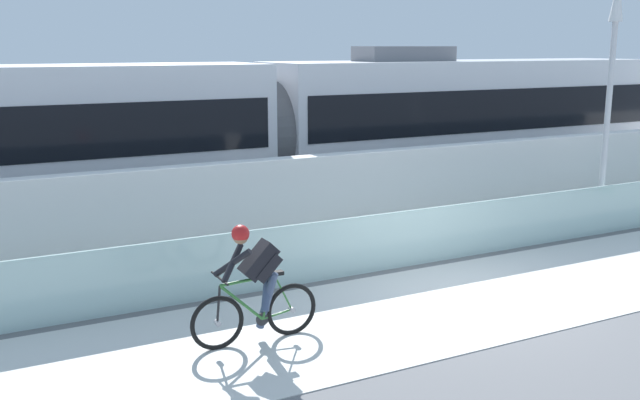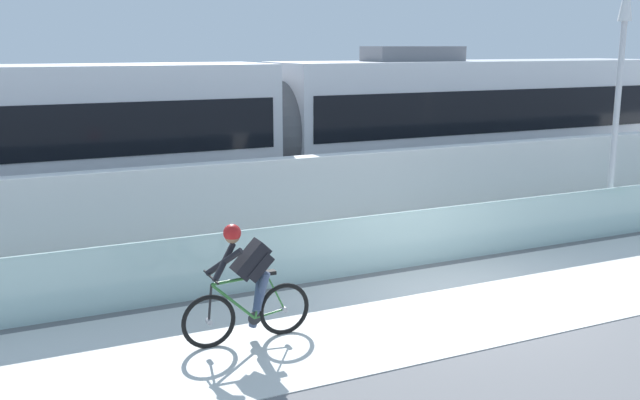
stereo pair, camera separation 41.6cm
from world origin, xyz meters
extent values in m
plane|color=slate|center=(0.00, 0.00, 0.00)|extent=(200.00, 200.00, 0.00)
cube|color=silver|center=(0.00, 0.00, 0.01)|extent=(32.00, 3.20, 0.01)
cube|color=silver|center=(0.00, 1.85, 0.50)|extent=(32.00, 0.05, 1.01)
cube|color=silver|center=(0.00, 3.65, 0.90)|extent=(32.00, 0.36, 1.80)
cube|color=#595654|center=(0.00, 6.13, 0.00)|extent=(32.00, 0.08, 0.01)
cube|color=#595654|center=(0.00, 7.57, 0.00)|extent=(32.00, 0.08, 0.01)
cube|color=#232326|center=(-2.76, 6.85, 0.36)|extent=(1.40, 1.88, 0.20)
cylinder|color=black|center=(-2.76, 6.13, 0.30)|extent=(0.60, 0.10, 0.60)
cylinder|color=black|center=(-2.76, 7.57, 0.30)|extent=(0.60, 0.10, 0.60)
cube|color=silver|center=(5.22, 6.85, 1.90)|extent=(11.00, 2.50, 3.10)
cube|color=black|center=(5.22, 6.85, 2.25)|extent=(10.56, 2.54, 1.04)
cube|color=#14724C|center=(5.22, 6.85, 0.53)|extent=(10.78, 2.53, 0.28)
cube|color=slate|center=(3.24, 6.85, 3.63)|extent=(2.40, 1.10, 0.36)
cube|color=#232326|center=(1.70, 6.85, 0.36)|extent=(1.40, 1.88, 0.20)
cylinder|color=black|center=(1.70, 6.13, 0.30)|extent=(0.60, 0.10, 0.60)
cylinder|color=black|center=(1.70, 7.57, 0.30)|extent=(0.60, 0.10, 0.60)
cube|color=#232326|center=(8.74, 6.85, 0.36)|extent=(1.40, 1.88, 0.20)
cylinder|color=black|center=(8.74, 6.13, 0.30)|extent=(0.60, 0.10, 0.60)
cylinder|color=black|center=(8.74, 7.57, 0.30)|extent=(0.60, 0.10, 0.60)
cube|color=black|center=(10.67, 6.85, 1.90)|extent=(0.16, 2.54, 2.94)
cylinder|color=#59595B|center=(-0.53, 6.85, 1.90)|extent=(0.60, 2.30, 2.30)
torus|color=black|center=(-4.17, 0.00, 0.36)|extent=(0.72, 0.06, 0.72)
cylinder|color=#99999E|center=(-4.17, 0.00, 0.36)|extent=(0.07, 0.10, 0.07)
torus|color=black|center=(-3.12, 0.00, 0.36)|extent=(0.72, 0.06, 0.72)
cylinder|color=#99999E|center=(-3.12, 0.00, 0.36)|extent=(0.07, 0.10, 0.07)
cylinder|color=#337233|center=(-3.84, 0.00, 0.57)|extent=(0.60, 0.04, 0.58)
cylinder|color=#337233|center=(-3.46, 0.00, 0.59)|extent=(0.22, 0.04, 0.59)
cylinder|color=#337233|center=(-3.75, 0.00, 0.86)|extent=(0.76, 0.04, 0.07)
cylinder|color=#337233|center=(-3.34, 0.00, 0.33)|extent=(0.43, 0.03, 0.09)
cylinder|color=#337233|center=(-3.25, 0.00, 0.62)|extent=(0.27, 0.02, 0.53)
cylinder|color=black|center=(-4.15, 0.00, 0.60)|extent=(0.08, 0.03, 0.49)
cube|color=black|center=(-3.37, 0.00, 0.90)|extent=(0.24, 0.10, 0.05)
cylinder|color=black|center=(-4.12, 0.00, 0.95)|extent=(0.03, 0.58, 0.03)
cylinder|color=#262628|center=(-3.55, 0.00, 0.30)|extent=(0.18, 0.02, 0.18)
cube|color=black|center=(-3.59, 0.00, 1.11)|extent=(0.50, 0.28, 0.51)
cube|color=black|center=(-3.50, 0.00, 1.02)|extent=(0.38, 0.30, 0.38)
sphere|color=#997051|center=(-3.83, 0.00, 1.46)|extent=(0.20, 0.20, 0.20)
sphere|color=red|center=(-3.83, 0.00, 1.49)|extent=(0.23, 0.23, 0.23)
cylinder|color=black|center=(-3.95, 0.00, 1.12)|extent=(0.44, 0.41, 0.41)
cylinder|color=black|center=(-3.95, 0.00, 1.12)|extent=(0.44, 0.41, 0.41)
cylinder|color=#384766|center=(-3.48, 0.00, 0.55)|extent=(0.29, 0.33, 0.80)
cylinder|color=#384766|center=(-3.48, 0.00, 0.69)|extent=(0.29, 0.33, 0.54)
cylinder|color=gray|center=(5.13, 2.15, 0.10)|extent=(0.24, 0.24, 0.20)
cylinder|color=silver|center=(5.13, 2.15, 2.20)|extent=(0.12, 0.12, 4.20)
camera|label=1|loc=(-7.03, -8.27, 3.82)|focal=40.47mm
camera|label=2|loc=(-6.66, -8.46, 3.82)|focal=40.47mm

